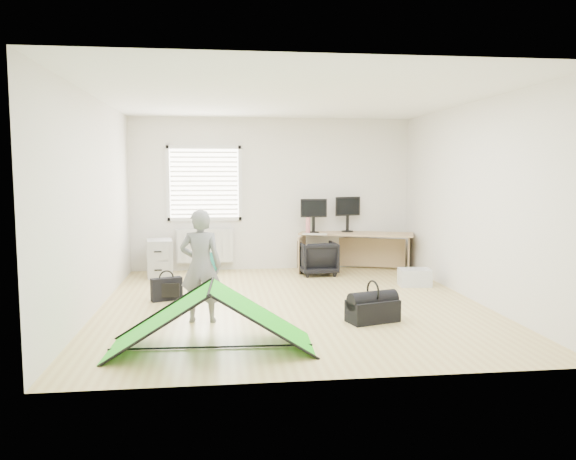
{
  "coord_description": "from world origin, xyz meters",
  "views": [
    {
      "loc": [
        -0.94,
        -7.27,
        1.76
      ],
      "look_at": [
        0.0,
        0.4,
        0.95
      ],
      "focal_mm": 35.0,
      "sensor_mm": 36.0,
      "label": 1
    }
  ],
  "objects": [
    {
      "name": "person",
      "position": [
        -1.16,
        -0.75,
        0.66
      ],
      "size": [
        0.52,
        0.37,
        1.33
      ],
      "primitive_type": "imported",
      "rotation": [
        0.0,
        0.0,
        3.03
      ],
      "color": "slate",
      "rests_on": "ground"
    },
    {
      "name": "thermos",
      "position": [
        0.6,
        2.39,
        0.81
      ],
      "size": [
        0.1,
        0.1,
        0.28
      ],
      "primitive_type": "cylinder",
      "rotation": [
        0.0,
        0.0,
        -0.43
      ],
      "color": "#C66F70",
      "rests_on": "desk"
    },
    {
      "name": "ground",
      "position": [
        0.0,
        0.0,
        0.0
      ],
      "size": [
        5.5,
        5.5,
        0.0
      ],
      "primitive_type": "plane",
      "color": "tan",
      "rests_on": "ground"
    },
    {
      "name": "monitor_left",
      "position": [
        0.7,
        2.45,
        0.9
      ],
      "size": [
        0.47,
        0.12,
        0.44
      ],
      "primitive_type": "cube",
      "rotation": [
        0.0,
        0.0,
        -0.03
      ],
      "color": "black",
      "rests_on": "desk"
    },
    {
      "name": "duffel_bag",
      "position": [
        0.83,
        -0.99,
        0.13
      ],
      "size": [
        0.65,
        0.46,
        0.26
      ],
      "primitive_type": "cube",
      "rotation": [
        0.0,
        0.0,
        0.29
      ],
      "color": "black",
      "rests_on": "ground"
    },
    {
      "name": "laptop_bag",
      "position": [
        -1.67,
        0.41,
        0.16
      ],
      "size": [
        0.43,
        0.28,
        0.31
      ],
      "primitive_type": "cube",
      "rotation": [
        0.0,
        0.0,
        0.39
      ],
      "color": "black",
      "rests_on": "ground"
    },
    {
      "name": "tote_bag",
      "position": [
        -1.15,
        2.64,
        0.17
      ],
      "size": [
        0.31,
        0.23,
        0.34
      ],
      "primitive_type": "cube",
      "rotation": [
        0.0,
        0.0,
        -0.42
      ],
      "color": "teal",
      "rests_on": "ground"
    },
    {
      "name": "storage_crate",
      "position": [
        2.04,
        0.95,
        0.13
      ],
      "size": [
        0.5,
        0.38,
        0.26
      ],
      "primitive_type": "cube",
      "rotation": [
        0.0,
        0.0,
        -0.11
      ],
      "color": "silver",
      "rests_on": "ground"
    },
    {
      "name": "desk",
      "position": [
        1.46,
        2.39,
        0.34
      ],
      "size": [
        2.07,
        1.25,
        0.67
      ],
      "primitive_type": "cube",
      "rotation": [
        0.0,
        0.0,
        -0.34
      ],
      "color": "tan",
      "rests_on": "ground"
    },
    {
      "name": "monitor_right",
      "position": [
        1.34,
        2.56,
        0.91
      ],
      "size": [
        0.49,
        0.25,
        0.46
      ],
      "primitive_type": "cube",
      "rotation": [
        0.0,
        0.0,
        0.31
      ],
      "color": "black",
      "rests_on": "desk"
    },
    {
      "name": "office_chair",
      "position": [
        0.72,
        2.06,
        0.28
      ],
      "size": [
        0.64,
        0.66,
        0.57
      ],
      "primitive_type": "imported",
      "rotation": [
        0.0,
        0.0,
        3.2
      ],
      "color": "black",
      "rests_on": "ground"
    },
    {
      "name": "keyboard",
      "position": [
        0.68,
        2.19,
        0.68
      ],
      "size": [
        0.44,
        0.26,
        0.02
      ],
      "primitive_type": "cube",
      "rotation": [
        0.0,
        0.0,
        -0.29
      ],
      "color": "beige",
      "rests_on": "desk"
    },
    {
      "name": "kite",
      "position": [
        -1.04,
        -1.78,
        0.31
      ],
      "size": [
        2.07,
        0.98,
        0.63
      ],
      "primitive_type": null,
      "rotation": [
        0.0,
        0.0,
        -0.05
      ],
      "color": "#19C612",
      "rests_on": "ground"
    },
    {
      "name": "white_box",
      "position": [
        -0.35,
        -0.9,
        0.05
      ],
      "size": [
        0.12,
        0.12,
        0.09
      ],
      "primitive_type": "cube",
      "rotation": [
        0.0,
        0.0,
        0.29
      ],
      "color": "silver",
      "rests_on": "ground"
    },
    {
      "name": "radiator",
      "position": [
        -1.2,
        2.67,
        0.45
      ],
      "size": [
        1.0,
        0.12,
        0.6
      ],
      "primitive_type": "cube",
      "color": "silver",
      "rests_on": "back_wall"
    },
    {
      "name": "back_wall",
      "position": [
        0.0,
        2.75,
        1.35
      ],
      "size": [
        5.0,
        0.02,
        2.7
      ],
      "primitive_type": "cube",
      "color": "silver",
      "rests_on": "ground"
    },
    {
      "name": "window",
      "position": [
        -1.2,
        2.71,
        1.55
      ],
      "size": [
        1.2,
        0.06,
        1.2
      ],
      "primitive_type": "cube",
      "color": "silver",
      "rests_on": "back_wall"
    },
    {
      "name": "filing_cabinet",
      "position": [
        -1.94,
        2.2,
        0.31
      ],
      "size": [
        0.47,
        0.58,
        0.62
      ],
      "primitive_type": "cube",
      "rotation": [
        0.0,
        0.0,
        0.13
      ],
      "color": "#A0A2A5",
      "rests_on": "ground"
    }
  ]
}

